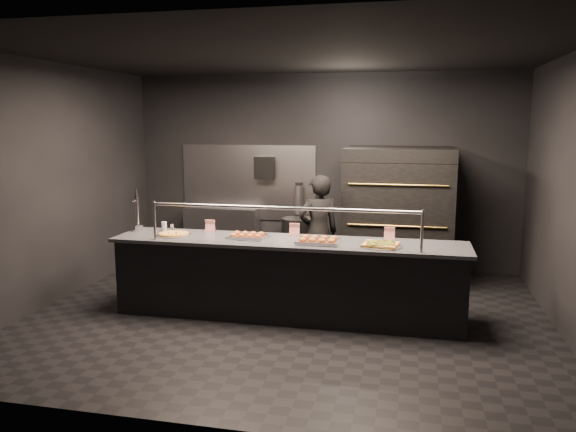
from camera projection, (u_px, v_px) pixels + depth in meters
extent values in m
plane|color=black|center=(287.00, 316.00, 6.61)|extent=(6.00, 6.00, 0.00)
plane|color=black|center=(287.00, 54.00, 6.12)|extent=(6.00, 6.00, 0.00)
cube|color=black|center=(322.00, 171.00, 8.77)|extent=(6.00, 0.04, 3.00)
cube|color=black|center=(210.00, 232.00, 3.96)|extent=(6.00, 0.04, 3.00)
cube|color=black|center=(53.00, 184.00, 7.00)|extent=(0.04, 5.00, 3.00)
cube|color=black|center=(574.00, 198.00, 5.73)|extent=(0.04, 5.00, 3.00)
cube|color=#99999E|center=(248.00, 182.00, 9.04)|extent=(2.20, 0.02, 1.20)
cube|color=black|center=(287.00, 280.00, 6.54)|extent=(4.00, 0.70, 0.88)
cube|color=#38383D|center=(287.00, 242.00, 6.46)|extent=(4.10, 0.78, 0.04)
cylinder|color=#99999E|center=(155.00, 220.00, 6.45)|extent=(0.03, 0.03, 0.45)
cylinder|color=#99999E|center=(422.00, 231.00, 5.82)|extent=(0.03, 0.03, 0.45)
cylinder|color=#99999E|center=(281.00, 208.00, 6.10)|extent=(3.00, 0.04, 0.04)
cube|color=black|center=(396.00, 259.00, 8.14)|extent=(1.50, 1.15, 0.60)
cube|color=black|center=(398.00, 218.00, 8.04)|extent=(1.50, 1.20, 0.55)
cube|color=black|center=(399.00, 180.00, 7.95)|extent=(1.50, 1.20, 0.55)
cube|color=black|center=(400.00, 154.00, 7.89)|extent=(1.50, 1.20, 0.18)
cylinder|color=gold|center=(396.00, 226.00, 7.44)|extent=(1.30, 0.02, 0.02)
cylinder|color=gold|center=(398.00, 185.00, 7.35)|extent=(1.30, 0.02, 0.02)
cube|color=#99999E|center=(222.00, 235.00, 9.11)|extent=(1.20, 0.35, 0.90)
cube|color=black|center=(265.00, 168.00, 8.85)|extent=(0.30, 0.20, 0.35)
cylinder|color=#B2B2B7|center=(299.00, 200.00, 8.82)|extent=(0.14, 0.14, 0.45)
cube|color=black|center=(299.00, 184.00, 8.78)|extent=(0.10, 0.06, 0.06)
cylinder|color=silver|center=(138.00, 228.00, 7.00)|extent=(0.14, 0.14, 0.08)
cylinder|color=silver|center=(137.00, 213.00, 6.97)|extent=(0.05, 0.05, 0.37)
cylinder|color=silver|center=(134.00, 201.00, 6.86)|extent=(0.02, 0.10, 0.02)
cone|color=black|center=(136.00, 193.00, 6.93)|extent=(0.05, 0.05, 0.14)
cylinder|color=silver|center=(174.00, 235.00, 6.73)|extent=(0.41, 0.41, 0.01)
cylinder|color=gold|center=(174.00, 234.00, 6.73)|extent=(0.36, 0.36, 0.02)
cylinder|color=gold|center=(174.00, 233.00, 6.73)|extent=(0.31, 0.31, 0.01)
cube|color=silver|center=(247.00, 237.00, 6.57)|extent=(0.49, 0.40, 0.02)
ellipsoid|color=#C9742B|center=(233.00, 235.00, 6.53)|extent=(0.08, 0.08, 0.05)
ellipsoid|color=#C9742B|center=(237.00, 233.00, 6.67)|extent=(0.08, 0.08, 0.05)
ellipsoid|color=#C9742B|center=(241.00, 235.00, 6.51)|extent=(0.08, 0.08, 0.05)
ellipsoid|color=#C9742B|center=(245.00, 233.00, 6.64)|extent=(0.08, 0.08, 0.05)
ellipsoid|color=#C9742B|center=(250.00, 236.00, 6.49)|extent=(0.08, 0.08, 0.05)
ellipsoid|color=#C9742B|center=(253.00, 233.00, 6.62)|extent=(0.08, 0.08, 0.05)
ellipsoid|color=#C9742B|center=(258.00, 236.00, 6.47)|extent=(0.08, 0.08, 0.05)
ellipsoid|color=#C9742B|center=(261.00, 234.00, 6.60)|extent=(0.08, 0.08, 0.05)
cube|color=silver|center=(318.00, 242.00, 6.30)|extent=(0.49, 0.37, 0.02)
ellipsoid|color=#C9742B|center=(302.00, 240.00, 6.25)|extent=(0.09, 0.09, 0.06)
ellipsoid|color=#C9742B|center=(305.00, 237.00, 6.40)|extent=(0.09, 0.09, 0.06)
ellipsoid|color=#C9742B|center=(312.00, 240.00, 6.23)|extent=(0.09, 0.09, 0.06)
ellipsoid|color=#C9742B|center=(314.00, 237.00, 6.38)|extent=(0.09, 0.09, 0.06)
ellipsoid|color=#C9742B|center=(322.00, 241.00, 6.21)|extent=(0.09, 0.09, 0.06)
ellipsoid|color=#C9742B|center=(324.00, 238.00, 6.36)|extent=(0.09, 0.09, 0.06)
ellipsoid|color=#C9742B|center=(331.00, 241.00, 6.18)|extent=(0.09, 0.09, 0.06)
ellipsoid|color=#C9742B|center=(333.00, 238.00, 6.33)|extent=(0.09, 0.09, 0.06)
cylinder|color=silver|center=(381.00, 246.00, 6.13)|extent=(0.47, 0.47, 0.01)
cube|color=gold|center=(381.00, 244.00, 6.13)|extent=(0.42, 0.39, 0.02)
cube|color=gold|center=(381.00, 243.00, 6.13)|extent=(0.40, 0.36, 0.01)
cube|color=#4E902D|center=(381.00, 243.00, 6.12)|extent=(0.37, 0.34, 0.01)
cylinder|color=silver|center=(164.00, 226.00, 7.03)|extent=(0.07, 0.07, 0.11)
cylinder|color=silver|center=(172.00, 227.00, 7.01)|extent=(0.05, 0.05, 0.09)
cube|color=white|center=(210.00, 226.00, 6.94)|extent=(0.12, 0.04, 0.15)
cube|color=white|center=(294.00, 229.00, 6.71)|extent=(0.12, 0.04, 0.15)
cube|color=white|center=(389.00, 233.00, 6.47)|extent=(0.12, 0.04, 0.15)
cylinder|color=black|center=(297.00, 244.00, 8.67)|extent=(0.48, 0.48, 0.81)
imported|color=black|center=(318.00, 233.00, 7.59)|extent=(0.68, 0.61, 1.57)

